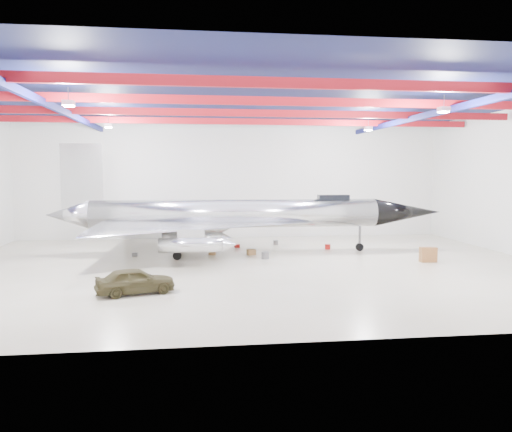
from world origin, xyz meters
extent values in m
plane|color=#BAB394|center=(0.00, 0.00, 0.00)|extent=(40.00, 40.00, 0.00)
plane|color=silver|center=(0.00, 15.00, 5.50)|extent=(40.00, 0.00, 40.00)
plane|color=#0A0F38|center=(0.00, 0.00, 11.00)|extent=(40.00, 40.00, 0.00)
cube|color=maroon|center=(0.00, -9.00, 10.40)|extent=(39.50, 0.25, 0.50)
cube|color=maroon|center=(0.00, -3.00, 10.40)|extent=(39.50, 0.25, 0.50)
cube|color=maroon|center=(0.00, 3.00, 10.40)|extent=(39.50, 0.25, 0.50)
cube|color=maroon|center=(0.00, 9.00, 10.40)|extent=(39.50, 0.25, 0.50)
cube|color=#0D1151|center=(-12.00, 0.00, 10.10)|extent=(0.25, 29.50, 0.40)
cube|color=#0D1151|center=(12.00, 0.00, 10.10)|extent=(0.25, 29.50, 0.40)
cube|color=silver|center=(-10.00, -6.00, 9.70)|extent=(0.55, 0.55, 0.25)
cube|color=silver|center=(10.00, -6.00, 9.70)|extent=(0.55, 0.55, 0.25)
cube|color=silver|center=(-10.00, 6.00, 9.70)|extent=(0.55, 0.55, 0.25)
cube|color=silver|center=(10.00, 6.00, 9.70)|extent=(0.55, 0.55, 0.25)
cylinder|color=silver|center=(-0.56, 5.71, 3.06)|extent=(21.90, 2.78, 2.18)
cone|color=black|center=(13.09, 5.33, 3.06)|extent=(5.52, 2.33, 2.18)
cone|color=silver|center=(-13.11, 6.05, 3.06)|extent=(3.34, 2.27, 2.18)
cube|color=silver|center=(-12.02, 6.02, 5.90)|extent=(3.06, 0.21, 4.91)
cube|color=black|center=(7.09, 5.50, 4.20)|extent=(2.43, 0.94, 0.55)
cylinder|color=silver|center=(-4.00, -0.21, 1.53)|extent=(4.18, 1.10, 0.98)
cylinder|color=silver|center=(-3.92, 2.52, 1.53)|extent=(4.18, 1.10, 0.98)
cylinder|color=silver|center=(-3.74, 9.07, 1.53)|extent=(4.18, 1.10, 0.98)
cylinder|color=silver|center=(-3.67, 11.80, 1.53)|extent=(4.18, 1.10, 0.98)
cylinder|color=#59595B|center=(9.27, 5.44, 0.98)|extent=(0.20, 0.20, 1.97)
cylinder|color=black|center=(9.27, 5.44, 0.31)|extent=(0.62, 0.26, 0.61)
cylinder|color=#59595B|center=(-5.00, 3.10, 0.98)|extent=(0.20, 0.20, 1.97)
cylinder|color=black|center=(-5.00, 3.10, 0.31)|extent=(0.62, 0.26, 0.61)
cylinder|color=#59595B|center=(-4.85, 8.56, 0.98)|extent=(0.20, 0.20, 1.97)
cylinder|color=black|center=(-4.85, 8.56, 0.31)|extent=(0.62, 0.26, 0.61)
imported|color=#3C371E|center=(-6.82, -6.68, 0.68)|extent=(4.29, 2.68, 1.36)
cube|color=brown|center=(12.37, 0.09, 0.51)|extent=(1.15, 0.61, 1.03)
cube|color=olive|center=(-2.43, 4.98, 0.18)|extent=(0.58, 0.50, 0.35)
cube|color=#A61310|center=(-0.24, 8.41, 0.14)|extent=(0.46, 0.41, 0.28)
cylinder|color=#59595B|center=(1.30, 2.79, 0.25)|extent=(0.61, 0.61, 0.49)
cube|color=#59595B|center=(-8.19, 5.05, 0.13)|extent=(0.39, 0.32, 0.27)
cylinder|color=#A61310|center=(6.97, 6.56, 0.20)|extent=(0.47, 0.47, 0.41)
cube|color=olive|center=(0.50, 4.57, 0.21)|extent=(0.71, 0.62, 0.43)
cylinder|color=#59595B|center=(3.23, 9.71, 0.19)|extent=(0.55, 0.55, 0.37)
camera|label=1|loc=(-3.83, -32.45, 6.22)|focal=35.00mm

